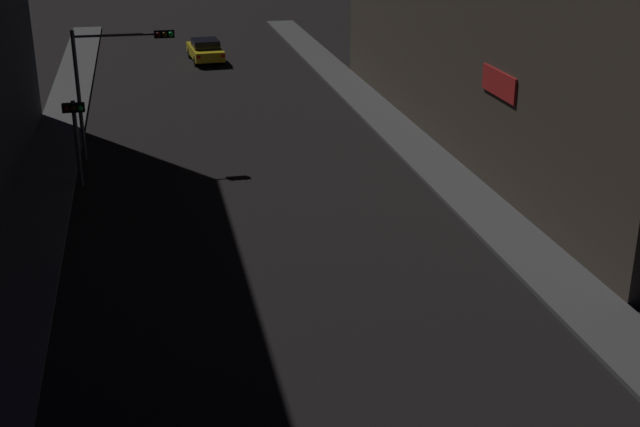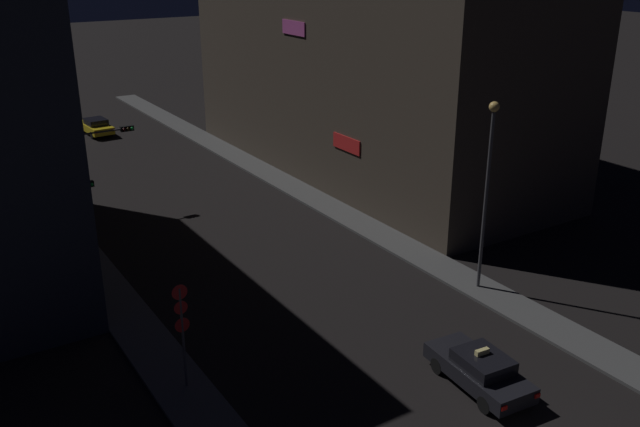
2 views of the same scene
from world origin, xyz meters
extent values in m
cube|color=#4C4C4C|center=(-7.53, 31.60, 0.07)|extent=(2.10, 67.21, 0.13)
cube|color=#4C4C4C|center=(7.53, 31.60, 0.07)|extent=(2.10, 67.21, 0.13)
cube|color=white|center=(-8.55, 23.31, 2.86)|extent=(0.08, 2.80, 0.90)
cube|color=#26CC66|center=(-8.55, 27.68, 7.32)|extent=(0.08, 2.80, 0.90)
cube|color=#D859B2|center=(-8.55, 32.05, 11.77)|extent=(0.08, 2.80, 0.90)
cube|color=#473D33|center=(14.47, 30.23, 11.29)|extent=(11.78, 31.03, 22.58)
cube|color=red|center=(8.55, 24.03, 4.06)|extent=(0.08, 2.80, 0.90)
cube|color=#D859B2|center=(8.55, 30.23, 10.39)|extent=(0.08, 2.80, 0.90)
cube|color=black|center=(1.85, 5.59, 0.62)|extent=(2.15, 4.53, 0.60)
cube|color=black|center=(1.84, 5.39, 1.17)|extent=(1.74, 2.10, 0.50)
cube|color=red|center=(0.93, 3.44, 0.72)|extent=(0.24, 0.08, 0.16)
cube|color=red|center=(2.42, 3.32, 0.72)|extent=(0.24, 0.08, 0.16)
cylinder|color=black|center=(1.16, 7.02, 0.32)|extent=(0.27, 0.66, 0.64)
cylinder|color=black|center=(2.76, 6.89, 0.32)|extent=(0.27, 0.66, 0.64)
cylinder|color=black|center=(0.95, 4.30, 0.32)|extent=(0.27, 0.66, 0.64)
cylinder|color=black|center=(2.54, 4.17, 0.32)|extent=(0.27, 0.66, 0.64)
cube|color=#F4E08C|center=(1.84, 5.49, 1.52)|extent=(0.57, 0.22, 0.20)
cube|color=yellow|center=(0.33, 50.54, 0.62)|extent=(2.10, 4.52, 0.60)
cube|color=black|center=(0.34, 50.34, 1.17)|extent=(1.72, 2.09, 0.50)
cube|color=red|center=(-0.26, 48.27, 0.72)|extent=(0.24, 0.08, 0.16)
cube|color=red|center=(1.23, 48.37, 0.72)|extent=(0.24, 0.08, 0.16)
cylinder|color=black|center=(-0.56, 51.84, 0.32)|extent=(0.26, 0.65, 0.64)
cylinder|color=black|center=(1.03, 51.95, 0.32)|extent=(0.26, 0.65, 0.64)
cylinder|color=black|center=(-0.37, 49.12, 0.32)|extent=(0.26, 0.65, 0.64)
cylinder|color=black|center=(1.22, 49.23, 0.32)|extent=(0.26, 0.65, 0.64)
cylinder|color=#47474C|center=(-6.23, 31.07, 2.65)|extent=(0.16, 0.16, 5.29)
cylinder|color=#47474C|center=(-4.47, 31.07, 5.04)|extent=(3.52, 0.10, 0.10)
cube|color=black|center=(-2.71, 31.07, 5.04)|extent=(0.80, 0.28, 0.32)
sphere|color=#3F0C0C|center=(-2.96, 30.89, 5.04)|extent=(0.20, 0.20, 0.20)
sphere|color=#3F2D0C|center=(-2.71, 30.89, 5.04)|extent=(0.20, 0.20, 0.20)
sphere|color=#19E54C|center=(-2.47, 30.89, 5.04)|extent=(0.20, 0.20, 0.20)
cylinder|color=#47474C|center=(-6.23, 27.85, 1.64)|extent=(0.16, 0.16, 3.27)
cube|color=black|center=(-6.23, 27.85, 3.02)|extent=(0.80, 0.28, 0.32)
sphere|color=#3F0C0C|center=(-6.48, 27.68, 3.02)|extent=(0.20, 0.20, 0.20)
sphere|color=#3F2D0C|center=(-6.23, 27.68, 3.02)|extent=(0.20, 0.20, 0.20)
sphere|color=#19E54C|center=(-5.98, 27.68, 3.02)|extent=(0.20, 0.20, 0.20)
cylinder|color=#47474C|center=(-7.33, 11.23, 2.14)|extent=(0.10, 0.10, 4.02)
cylinder|color=red|center=(-7.33, 11.21, 4.00)|extent=(0.58, 0.03, 0.58)
cylinder|color=red|center=(-7.33, 11.21, 3.39)|extent=(0.51, 0.03, 0.51)
cylinder|color=red|center=(-7.33, 11.21, 2.69)|extent=(0.55, 0.03, 0.55)
cylinder|color=#47474C|center=(7.51, 11.32, 4.35)|extent=(0.16, 0.16, 8.44)
sphere|color=#F9C666|center=(7.51, 11.32, 8.80)|extent=(0.47, 0.47, 0.47)
camera|label=1|loc=(-3.71, -3.40, 10.72)|focal=47.63mm
camera|label=2|loc=(-14.73, -9.60, 15.24)|focal=38.83mm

